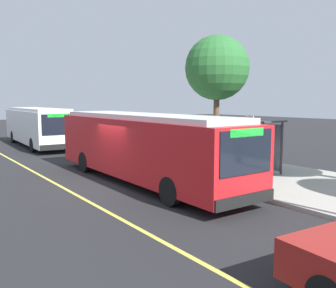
# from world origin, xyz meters

# --- Properties ---
(ground_plane) EXTENTS (120.00, 120.00, 0.00)m
(ground_plane) POSITION_xyz_m (0.00, 0.00, 0.00)
(ground_plane) COLOR #232326
(sidewalk_curb) EXTENTS (44.00, 6.40, 0.15)m
(sidewalk_curb) POSITION_xyz_m (0.00, 6.00, 0.07)
(sidewalk_curb) COLOR #A8A399
(sidewalk_curb) RESTS_ON ground_plane
(lane_stripe_center) EXTENTS (36.00, 0.14, 0.01)m
(lane_stripe_center) POSITION_xyz_m (0.00, -2.20, 0.00)
(lane_stripe_center) COLOR #E0D64C
(lane_stripe_center) RESTS_ON ground_plane
(transit_bus_main) EXTENTS (11.98, 2.65, 2.95)m
(transit_bus_main) POSITION_xyz_m (0.40, 1.01, 1.62)
(transit_bus_main) COLOR red
(transit_bus_main) RESTS_ON ground_plane
(transit_bus_second) EXTENTS (11.57, 3.10, 2.95)m
(transit_bus_second) POSITION_xyz_m (-15.33, 1.11, 1.62)
(transit_bus_second) COLOR white
(transit_bus_second) RESTS_ON ground_plane
(bus_shelter) EXTENTS (2.90, 1.60, 2.48)m
(bus_shelter) POSITION_xyz_m (1.78, 6.20, 1.92)
(bus_shelter) COLOR #333338
(bus_shelter) RESTS_ON sidewalk_curb
(waiting_bench) EXTENTS (1.60, 0.48, 0.95)m
(waiting_bench) POSITION_xyz_m (1.72, 6.21, 0.63)
(waiting_bench) COLOR brown
(waiting_bench) RESTS_ON sidewalk_curb
(route_sign_post) EXTENTS (0.44, 0.08, 2.80)m
(route_sign_post) POSITION_xyz_m (4.03, 3.64, 1.96)
(route_sign_post) COLOR #333338
(route_sign_post) RESTS_ON sidewalk_curb
(pedestrian_commuter) EXTENTS (0.24, 0.40, 1.69)m
(pedestrian_commuter) POSITION_xyz_m (0.47, 4.30, 1.12)
(pedestrian_commuter) COLOR #282D47
(pedestrian_commuter) RESTS_ON sidewalk_curb
(street_tree_near_shelter) EXTENTS (3.95, 3.95, 7.34)m
(street_tree_near_shelter) POSITION_xyz_m (-3.15, 8.59, 5.49)
(street_tree_near_shelter) COLOR brown
(street_tree_near_shelter) RESTS_ON sidewalk_curb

